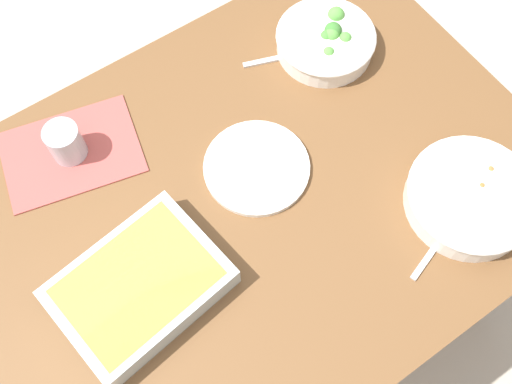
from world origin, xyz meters
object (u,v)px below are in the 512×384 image
stew_bowl (470,197)px  spoon_by_broccoli (292,55)px  broccoli_bowl (326,40)px  drink_cup (66,144)px  side_plate (257,167)px  spoon_by_stew (443,235)px  baking_dish (140,286)px

stew_bowl → spoon_by_broccoli: size_ratio=1.50×
stew_bowl → broccoli_bowl: (0.00, 0.47, -0.00)m
drink_cup → side_plate: 0.39m
side_plate → spoon_by_stew: (0.22, -0.33, -0.00)m
broccoli_bowl → baking_dish: (-0.63, -0.26, 0.00)m
stew_bowl → side_plate: (-0.30, 0.30, -0.03)m
drink_cup → spoon_by_broccoli: size_ratio=0.50×
broccoli_bowl → spoon_by_broccoli: size_ratio=1.31×
stew_bowl → spoon_by_stew: (-0.08, -0.03, -0.03)m
spoon_by_broccoli → side_plate: bearing=-140.0°
drink_cup → side_plate: drink_cup is taller
drink_cup → side_plate: (0.30, -0.25, -0.03)m
side_plate → spoon_by_stew: side_plate is taller
broccoli_bowl → side_plate: size_ratio=1.02×
baking_dish → side_plate: baking_dish is taller
stew_bowl → side_plate: stew_bowl is taller
side_plate → spoon_by_broccoli: side_plate is taller
broccoli_bowl → drink_cup: size_ratio=2.64×
side_plate → baking_dish: bearing=-164.1°
drink_cup → spoon_by_broccoli: 0.53m
spoon_by_stew → side_plate: bearing=123.4°
drink_cup → spoon_by_broccoli: (0.53, -0.06, -0.03)m
broccoli_bowl → side_plate: (-0.30, -0.17, -0.02)m
stew_bowl → broccoli_bowl: size_ratio=1.14×
drink_cup → spoon_by_stew: drink_cup is taller
broccoli_bowl → spoon_by_broccoli: broccoli_bowl is taller
stew_bowl → baking_dish: bearing=161.3°
spoon_by_stew → broccoli_bowl: bearing=80.2°
baking_dish → side_plate: bearing=15.9°
broccoli_bowl → spoon_by_broccoli: bearing=160.5°
spoon_by_stew → spoon_by_broccoli: bearing=88.8°
side_plate → spoon_by_stew: bearing=-56.6°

